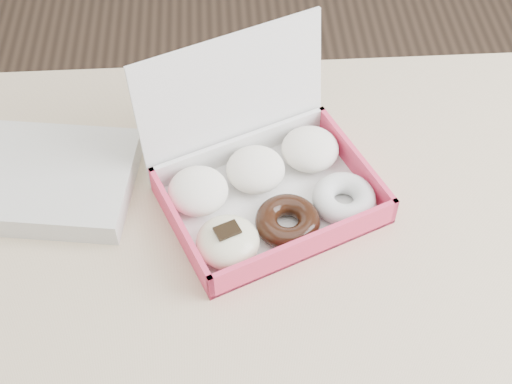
{
  "coord_description": "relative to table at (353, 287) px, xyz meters",
  "views": [
    {
      "loc": [
        -0.17,
        -0.53,
        1.53
      ],
      "look_at": [
        -0.13,
        0.07,
        0.81
      ],
      "focal_mm": 50.0,
      "sensor_mm": 36.0,
      "label": 1
    }
  ],
  "objects": [
    {
      "name": "table",
      "position": [
        0.0,
        0.0,
        0.0
      ],
      "size": [
        1.2,
        0.8,
        0.75
      ],
      "color": "tan",
      "rests_on": "ground"
    },
    {
      "name": "donut_box",
      "position": [
        -0.12,
        0.11,
        0.11
      ],
      "size": [
        0.35,
        0.33,
        0.2
      ],
      "rotation": [
        0.0,
        0.0,
        0.4
      ],
      "color": "silver",
      "rests_on": "table"
    },
    {
      "name": "newspapers",
      "position": [
        -0.42,
        0.14,
        0.1
      ],
      "size": [
        0.25,
        0.22,
        0.04
      ],
      "primitive_type": "cube",
      "rotation": [
        0.0,
        0.0,
        -0.14
      ],
      "color": "silver",
      "rests_on": "table"
    }
  ]
}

